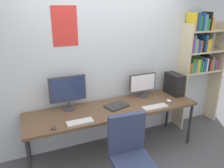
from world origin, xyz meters
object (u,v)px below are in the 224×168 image
at_px(office_chair, 130,165).
at_px(monitor_right, 142,84).
at_px(laptop_closed, 117,106).
at_px(monitor_left, 68,91).
at_px(keyboard_left, 80,122).
at_px(pc_tower, 174,84).
at_px(mouse_right_side, 54,128).
at_px(mouse_left_side, 169,101).
at_px(keyboard_right, 155,107).
at_px(bookshelf, 200,56).
at_px(desk, 113,111).

xyz_separation_m(office_chair, monitor_right, (0.74, 1.03, 0.55)).
bearing_deg(laptop_closed, office_chair, -119.38).
height_order(office_chair, laptop_closed, office_chair).
bearing_deg(monitor_right, monitor_left, 180.00).
distance_m(keyboard_left, laptop_closed, 0.67).
bearing_deg(laptop_closed, pc_tower, -11.71).
height_order(keyboard_left, mouse_right_side, mouse_right_side).
bearing_deg(mouse_left_side, laptop_closed, 169.33).
bearing_deg(keyboard_right, pc_tower, 29.72).
relative_size(office_chair, laptop_closed, 3.09).
relative_size(office_chair, pc_tower, 2.83).
bearing_deg(mouse_right_side, keyboard_left, 2.91).
bearing_deg(office_chair, bookshelf, 29.01).
bearing_deg(monitor_right, pc_tower, -11.78).
xyz_separation_m(monitor_right, mouse_right_side, (-1.49, -0.46, -0.19)).
bearing_deg(keyboard_left, keyboard_right, 0.00).
bearing_deg(keyboard_left, mouse_left_side, 3.74).
distance_m(monitor_left, mouse_right_side, 0.60).
distance_m(monitor_left, mouse_left_side, 1.54).
relative_size(desk, office_chair, 2.54).
bearing_deg(office_chair, keyboard_left, 125.83).
height_order(pc_tower, laptop_closed, pc_tower).
distance_m(office_chair, mouse_right_side, 1.01).
bearing_deg(mouse_left_side, monitor_right, 128.00).
xyz_separation_m(bookshelf, office_chair, (-1.89, -1.05, -0.91)).
bearing_deg(pc_tower, monitor_right, 168.22).
bearing_deg(mouse_right_side, pc_tower, 9.71).
relative_size(bookshelf, mouse_right_side, 21.27).
distance_m(bookshelf, office_chair, 2.34).
height_order(keyboard_right, mouse_right_side, mouse_right_side).
relative_size(pc_tower, keyboard_right, 0.91).
distance_m(keyboard_right, mouse_right_side, 1.45).
bearing_deg(desk, keyboard_right, -22.33).
bearing_deg(bookshelf, monitor_left, -179.55).
bearing_deg(monitor_right, mouse_right_side, -162.87).
height_order(office_chair, monitor_left, monitor_left).
relative_size(office_chair, monitor_left, 1.93).
height_order(monitor_left, mouse_right_side, monitor_left).
bearing_deg(pc_tower, mouse_right_side, -170.29).
bearing_deg(monitor_right, bookshelf, 0.92).
height_order(bookshelf, monitor_right, bookshelf).
bearing_deg(monitor_right, keyboard_left, -159.13).
xyz_separation_m(office_chair, mouse_left_side, (1.01, 0.68, 0.35)).
relative_size(desk, laptop_closed, 7.86).
relative_size(pc_tower, mouse_left_side, 3.64).
xyz_separation_m(keyboard_right, mouse_left_side, (0.31, 0.09, 0.01)).
xyz_separation_m(desk, keyboard_left, (-0.56, -0.23, 0.06)).
bearing_deg(mouse_left_side, office_chair, -146.06).
height_order(monitor_right, laptop_closed, monitor_right).
bearing_deg(laptop_closed, keyboard_left, -174.39).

